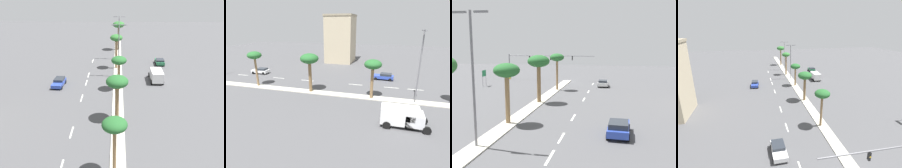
# 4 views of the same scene
# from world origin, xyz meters

# --- Properties ---
(ground_plane) EXTENTS (160.00, 160.00, 0.00)m
(ground_plane) POSITION_xyz_m (0.00, 32.20, 0.00)
(ground_plane) COLOR #4C4C4F
(median_curb) EXTENTS (1.80, 82.80, 0.12)m
(median_curb) POSITION_xyz_m (0.00, 41.40, 0.06)
(median_curb) COLOR #B7B2A3
(median_curb) RESTS_ON ground
(lane_stripe_center) EXTENTS (0.20, 2.80, 0.01)m
(lane_stripe_center) POSITION_xyz_m (-6.24, 13.62, 0.01)
(lane_stripe_center) COLOR silver
(lane_stripe_center) RESTS_ON ground
(lane_stripe_left) EXTENTS (0.20, 2.80, 0.01)m
(lane_stripe_left) POSITION_xyz_m (-6.24, 20.58, 0.01)
(lane_stripe_left) COLOR silver
(lane_stripe_left) RESTS_ON ground
(lane_stripe_near) EXTENTS (0.20, 2.80, 0.01)m
(lane_stripe_near) POSITION_xyz_m (-6.24, 31.15, 0.01)
(lane_stripe_near) COLOR silver
(lane_stripe_near) RESTS_ON ground
(lane_stripe_right) EXTENTS (0.20, 2.80, 0.01)m
(lane_stripe_right) POSITION_xyz_m (-6.24, 38.07, 0.01)
(lane_stripe_right) COLOR silver
(lane_stripe_right) RESTS_ON ground
(lane_stripe_rear) EXTENTS (0.20, 2.80, 0.01)m
(lane_stripe_rear) POSITION_xyz_m (-6.24, 42.35, 0.01)
(lane_stripe_rear) COLOR silver
(lane_stripe_rear) RESTS_ON ground
(lane_stripe_far) EXTENTS (0.20, 2.80, 0.01)m
(lane_stripe_far) POSITION_xyz_m (-6.24, 52.21, 0.01)
(lane_stripe_far) COLOR silver
(lane_stripe_far) RESTS_ON ground
(palm_tree_front) EXTENTS (2.57, 2.57, 6.62)m
(palm_tree_front) POSITION_xyz_m (-0.38, 12.91, 5.77)
(palm_tree_front) COLOR olive
(palm_tree_front) RESTS_ON median_curb
(palm_tree_left) EXTENTS (3.13, 3.13, 6.74)m
(palm_tree_left) POSITION_xyz_m (-0.15, 24.11, 5.72)
(palm_tree_left) COLOR brown
(palm_tree_left) RESTS_ON median_curb
(palm_tree_trailing) EXTENTS (2.73, 2.73, 6.31)m
(palm_tree_trailing) POSITION_xyz_m (0.15, 34.84, 5.39)
(palm_tree_trailing) COLOR olive
(palm_tree_trailing) RESTS_ON median_curb
(palm_tree_mid) EXTENTS (2.71, 2.71, 7.68)m
(palm_tree_mid) POSITION_xyz_m (-0.38, 46.85, 6.55)
(palm_tree_mid) COLOR olive
(palm_tree_mid) RESTS_ON median_curb
(palm_tree_rear) EXTENTS (3.18, 3.18, 7.94)m
(palm_tree_rear) POSITION_xyz_m (0.18, 62.73, 6.83)
(palm_tree_rear) COLOR olive
(palm_tree_rear) RESTS_ON median_curb
(street_lamp_inboard) EXTENTS (2.90, 0.24, 10.77)m
(street_lamp_inboard) POSITION_xyz_m (0.16, 41.47, 6.36)
(street_lamp_inboard) COLOR slate
(street_lamp_inboard) RESTS_ON median_curb
(street_lamp_mid) EXTENTS (2.90, 0.24, 10.62)m
(street_lamp_mid) POSITION_xyz_m (0.23, 53.71, 6.29)
(street_lamp_mid) COLOR gray
(street_lamp_mid) RESTS_ON median_curb
(sedan_white_front) EXTENTS (2.10, 4.05, 1.37)m
(sedan_white_front) POSITION_xyz_m (-8.52, 7.31, 0.74)
(sedan_white_front) COLOR silver
(sedan_white_front) RESTS_ON ground
(sedan_blue_near) EXTENTS (2.22, 4.39, 1.42)m
(sedan_blue_near) POSITION_xyz_m (-11.27, 36.45, 0.76)
(sedan_blue_near) COLOR #2D47AD
(sedan_blue_near) RESTS_ON ground
(sedan_green_center) EXTENTS (2.16, 3.97, 1.38)m
(sedan_green_center) POSITION_xyz_m (9.97, 49.91, 0.74)
(sedan_green_center) COLOR #287047
(sedan_green_center) RESTS_ON ground
(box_truck) EXTENTS (2.48, 5.54, 2.36)m
(box_truck) POSITION_xyz_m (7.66, 39.28, 1.31)
(box_truck) COLOR silver
(box_truck) RESTS_ON ground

